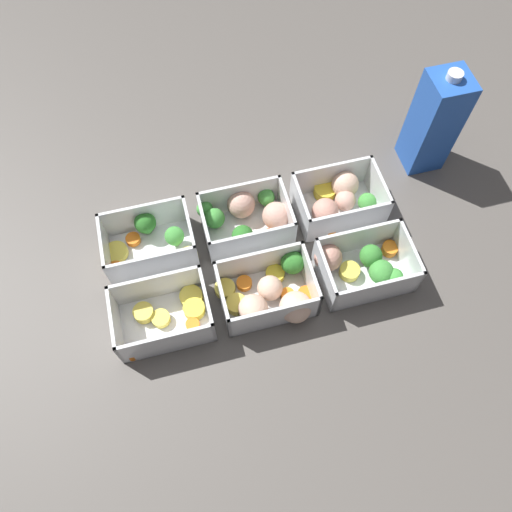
{
  "coord_description": "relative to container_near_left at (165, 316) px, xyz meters",
  "views": [
    {
      "loc": [
        -0.09,
        -0.36,
        0.74
      ],
      "look_at": [
        0.0,
        0.0,
        0.02
      ],
      "focal_mm": 35.0,
      "sensor_mm": 36.0,
      "label": 1
    }
  ],
  "objects": [
    {
      "name": "container_near_left",
      "position": [
        0.0,
        0.0,
        0.0
      ],
      "size": [
        0.14,
        0.1,
        0.07
      ],
      "color": "white",
      "rests_on": "ground_plane"
    },
    {
      "name": "container_near_center",
      "position": [
        0.17,
        -0.01,
        0.0
      ],
      "size": [
        0.16,
        0.13,
        0.07
      ],
      "color": "white",
      "rests_on": "ground_plane"
    },
    {
      "name": "container_far_left",
      "position": [
        -0.0,
        0.13,
        0.0
      ],
      "size": [
        0.16,
        0.11,
        0.07
      ],
      "color": "white",
      "rests_on": "ground_plane"
    },
    {
      "name": "ground_plane",
      "position": [
        0.16,
        0.06,
        -0.02
      ],
      "size": [
        4.0,
        4.0,
        0.0
      ],
      "primitive_type": "plane",
      "color": "#56514C"
    },
    {
      "name": "juice_carton",
      "position": [
        0.5,
        0.2,
        0.07
      ],
      "size": [
        0.07,
        0.07,
        0.2
      ],
      "color": "blue",
      "rests_on": "ground_plane"
    },
    {
      "name": "container_near_right",
      "position": [
        0.32,
        0.0,
        0.0
      ],
      "size": [
        0.16,
        0.11,
        0.07
      ],
      "color": "white",
      "rests_on": "ground_plane"
    },
    {
      "name": "container_far_right",
      "position": [
        0.32,
        0.13,
        0.0
      ],
      "size": [
        0.14,
        0.12,
        0.07
      ],
      "color": "white",
      "rests_on": "ground_plane"
    },
    {
      "name": "container_far_center",
      "position": [
        0.16,
        0.14,
        0.0
      ],
      "size": [
        0.16,
        0.11,
        0.07
      ],
      "color": "white",
      "rests_on": "ground_plane"
    }
  ]
}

